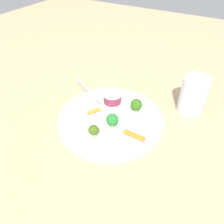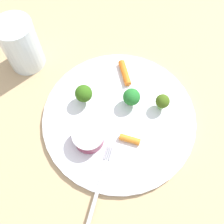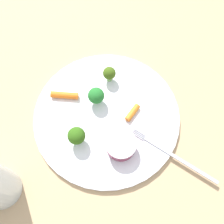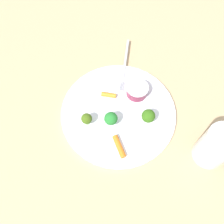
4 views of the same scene
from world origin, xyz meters
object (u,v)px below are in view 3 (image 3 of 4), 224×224
Objects in this scene: broccoli_floret_2 at (76,136)px; carrot_stick_1 at (133,113)px; carrot_stick_0 at (65,95)px; fork at (172,155)px; plate at (107,116)px; sauce_cup at (121,145)px; broccoli_floret_0 at (110,74)px; broccoli_floret_1 at (96,96)px.

carrot_stick_1 is (0.07, -0.11, -0.02)m from broccoli_floret_2.
fork is at bearing -116.72° from carrot_stick_0.
broccoli_floret_2 reaches higher than carrot_stick_0.
carrot_stick_1 reaches higher than plate.
carrot_stick_0 is (0.11, 0.13, -0.01)m from sauce_cup.
sauce_cup is 0.08m from carrot_stick_1.
carrot_stick_0 is at bearing 63.28° from fork.
carrot_stick_1 reaches higher than fork.
sauce_cup is at bearing -154.30° from plate.
carrot_stick_1 is at bearing -146.74° from broccoli_floret_0.
plate is 0.06m from carrot_stick_1.
carrot_stick_1 is at bearing -58.83° from broccoli_floret_2.
sauce_cup is 0.12m from broccoli_floret_1.
broccoli_floret_2 is (-0.09, 0.03, 0.00)m from broccoli_floret_1.
fork is (-0.11, -0.16, -0.02)m from broccoli_floret_1.
plate is at bearing 25.70° from sauce_cup.
fork reaches higher than plate.
broccoli_floret_1 is 0.26× the size of fork.
broccoli_floret_2 reaches higher than carrot_stick_1.
plate is 7.10× the size of broccoli_floret_1.
broccoli_floret_2 is at bearing 161.54° from broccoli_floret_1.
broccoli_floret_1 is 1.08× the size of carrot_stick_1.
broccoli_floret_2 is (-0.06, 0.05, 0.03)m from plate.
fork is at bearing -119.81° from plate.
sauce_cup reaches higher than carrot_stick_0.
broccoli_floret_0 is 0.16m from broccoli_floret_2.
broccoli_floret_1 is 0.07m from carrot_stick_0.
carrot_stick_0 is 0.26m from fork.
broccoli_floret_1 is 0.74× the size of carrot_stick_0.
broccoli_floret_2 reaches higher than broccoli_floret_0.
sauce_cup is 1.03× the size of carrot_stick_0.
sauce_cup is 0.36× the size of fork.
broccoli_floret_1 reaches higher than carrot_stick_1.
carrot_stick_0 is at bearing 22.47° from broccoli_floret_2.
broccoli_floret_2 is at bearing 159.73° from broccoli_floret_0.
broccoli_floret_0 is 0.23× the size of fork.
broccoli_floret_0 is (0.16, 0.03, 0.01)m from sauce_cup.
broccoli_floret_0 reaches higher than fork.
broccoli_floret_1 is 0.08m from carrot_stick_1.
plate is 0.16m from fork.
broccoli_floret_0 is 0.10m from carrot_stick_1.
plate is 0.09m from broccoli_floret_0.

